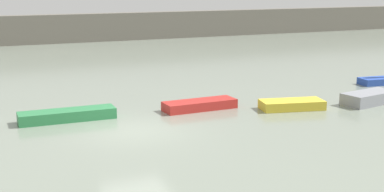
{
  "coord_description": "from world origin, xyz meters",
  "views": [
    {
      "loc": [
        -5.78,
        -18.88,
        5.63
      ],
      "look_at": [
        3.35,
        2.4,
        0.58
      ],
      "focal_mm": 50.6,
      "sensor_mm": 36.0,
      "label": 1
    }
  ],
  "objects_px": {
    "rowboat_grey": "(369,98)",
    "rowboat_green": "(67,115)",
    "rowboat_red": "(200,105)",
    "rowboat_yellow": "(292,105)"
  },
  "relations": [
    {
      "from": "rowboat_red",
      "to": "rowboat_grey",
      "type": "xyz_separation_m",
      "value": [
        7.61,
        -2.05,
        0.07
      ]
    },
    {
      "from": "rowboat_green",
      "to": "rowboat_yellow",
      "type": "height_order",
      "value": "rowboat_green"
    },
    {
      "from": "rowboat_red",
      "to": "rowboat_yellow",
      "type": "height_order",
      "value": "rowboat_red"
    },
    {
      "from": "rowboat_red",
      "to": "rowboat_grey",
      "type": "relative_size",
      "value": 1.19
    },
    {
      "from": "rowboat_yellow",
      "to": "rowboat_grey",
      "type": "xyz_separation_m",
      "value": [
        3.86,
        -0.5,
        0.07
      ]
    },
    {
      "from": "rowboat_grey",
      "to": "rowboat_green",
      "type": "bearing_deg",
      "value": 158.63
    },
    {
      "from": "rowboat_green",
      "to": "rowboat_red",
      "type": "height_order",
      "value": "rowboat_green"
    },
    {
      "from": "rowboat_green",
      "to": "rowboat_red",
      "type": "bearing_deg",
      "value": -3.19
    },
    {
      "from": "rowboat_green",
      "to": "rowboat_yellow",
      "type": "distance_m",
      "value": 9.63
    },
    {
      "from": "rowboat_green",
      "to": "rowboat_red",
      "type": "distance_m",
      "value": 5.7
    }
  ]
}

